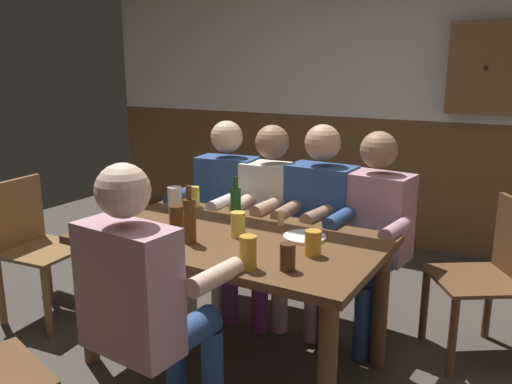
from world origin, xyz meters
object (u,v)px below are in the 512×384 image
object	(u,v)px
pint_glass_0	(195,197)
pint_glass_5	(176,218)
chair_empty_near_right	(491,275)
person_0	(223,204)
person_1	(266,211)
wall_dart_cabinet	(487,68)
dining_table	(232,255)
person_4	(144,295)
table_candle	(281,218)
condiment_caddy	(135,225)
pint_glass_3	(248,252)
person_3	(370,226)
pint_glass_6	(238,224)
person_2	(316,215)
chair_empty_near_left	(34,244)
bottle_1	(190,220)
bottle_0	(236,204)
pint_glass_1	(288,257)
pint_glass_2	(313,243)
pint_glass_4	(175,200)
plate_0	(305,237)

from	to	relation	value
pint_glass_0	pint_glass_5	world-z (taller)	pint_glass_5
chair_empty_near_right	person_0	bearing A→B (deg)	59.91
person_1	wall_dart_cabinet	bearing A→B (deg)	-125.23
dining_table	person_4	distance (m)	0.67
dining_table	table_candle	distance (m)	0.34
dining_table	condiment_caddy	distance (m)	0.54
pint_glass_3	table_candle	bearing A→B (deg)	104.72
person_3	pint_glass_3	size ratio (longest dim) A/B	8.31
dining_table	pint_glass_3	size ratio (longest dim) A/B	10.45
chair_empty_near_right	pint_glass_6	xyz separation A→B (m)	(-1.12, -0.76, 0.31)
pint_glass_6	wall_dart_cabinet	size ratio (longest dim) A/B	0.18
person_2	pint_glass_3	world-z (taller)	person_2
person_3	chair_empty_near_left	size ratio (longest dim) A/B	1.37
person_4	table_candle	distance (m)	0.96
chair_empty_near_left	bottle_1	bearing A→B (deg)	81.62
dining_table	chair_empty_near_left	distance (m)	1.40
condiment_caddy	bottle_0	size ratio (longest dim) A/B	0.55
table_candle	pint_glass_1	size ratio (longest dim) A/B	0.68
pint_glass_1	chair_empty_near_left	bearing A→B (deg)	175.91
person_1	chair_empty_near_left	bearing A→B (deg)	31.05
person_2	chair_empty_near_right	distance (m)	1.01
person_1	condiment_caddy	distance (m)	0.91
chair_empty_near_right	pint_glass_6	world-z (taller)	chair_empty_near_right
person_0	pint_glass_2	bearing A→B (deg)	135.22
person_2	pint_glass_0	bearing A→B (deg)	28.47
person_3	pint_glass_1	xyz separation A→B (m)	(-0.05, -0.95, 0.11)
condiment_caddy	pint_glass_0	world-z (taller)	pint_glass_0
chair_empty_near_left	pint_glass_6	xyz separation A→B (m)	(1.42, 0.14, 0.31)
pint_glass_4	plate_0	bearing A→B (deg)	-3.54
plate_0	pint_glass_5	world-z (taller)	pint_glass_5
person_0	pint_glass_0	bearing A→B (deg)	82.70
chair_empty_near_right	pint_glass_0	bearing A→B (deg)	70.44
chair_empty_near_left	pint_glass_5	size ratio (longest dim) A/B	6.92
table_candle	condiment_caddy	bearing A→B (deg)	-144.15
person_1	person_3	distance (m)	0.67
bottle_1	pint_glass_6	bearing A→B (deg)	52.77
pint_glass_2	pint_glass_3	size ratio (longest dim) A/B	0.80
pint_glass_0	person_1	bearing A→B (deg)	43.24
bottle_1	pint_glass_2	bearing A→B (deg)	13.27
person_2	bottle_0	distance (m)	0.57
person_0	plate_0	world-z (taller)	person_0
chair_empty_near_right	table_candle	size ratio (longest dim) A/B	11.00
bottle_1	pint_glass_6	distance (m)	0.25
bottle_1	pint_glass_6	size ratio (longest dim) A/B	2.26
table_candle	pint_glass_1	xyz separation A→B (m)	(0.31, -0.55, 0.02)
person_1	plate_0	xyz separation A→B (m)	(0.51, -0.53, 0.07)
person_1	pint_glass_2	size ratio (longest dim) A/B	10.33
person_1	pint_glass_1	size ratio (longest dim) A/B	10.26
person_1	pint_glass_1	xyz separation A→B (m)	(0.62, -0.94, 0.12)
table_candle	pint_glass_2	bearing A→B (deg)	-45.07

